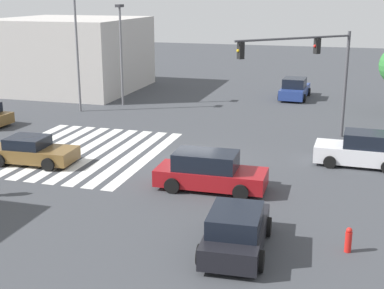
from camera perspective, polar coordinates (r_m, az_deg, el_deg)
name	(u,v)px	position (r m, az deg, el deg)	size (l,w,h in m)	color
ground_plane	(192,161)	(26.82, 0.00, -1.82)	(123.58, 123.58, 0.00)	#3D3F44
crosswalk_markings	(81,151)	(29.08, -11.74, -0.73)	(10.00, 8.20, 0.01)	silver
traffic_signal_mast	(314,63)	(30.16, 12.89, 8.47)	(5.53, 5.53, 6.10)	#47474C
car_0	(32,151)	(27.55, -16.72, -0.68)	(2.22, 4.31, 1.33)	brown
car_1	(361,150)	(27.33, 17.58, -0.58)	(2.19, 4.29, 1.67)	silver
car_2	(236,231)	(17.66, 4.73, -9.15)	(4.20, 2.24, 1.50)	black
car_4	(209,172)	(22.93, 1.86, -2.92)	(2.16, 4.75, 1.64)	maroon
car_6	(295,89)	(43.52, 10.89, 5.82)	(4.78, 2.27, 1.67)	navy
corner_building	(71,54)	(47.76, -12.76, 9.37)	(11.16, 11.16, 6.07)	#BCB7B2
street_light_pole_a	(121,45)	(40.07, -7.60, 10.46)	(0.80, 0.36, 7.34)	slate
street_light_pole_b	(77,39)	(38.26, -12.22, 10.94)	(0.80, 0.36, 8.53)	slate
fire_hydrant	(348,240)	(18.36, 16.34, -9.73)	(0.22, 0.22, 0.86)	red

